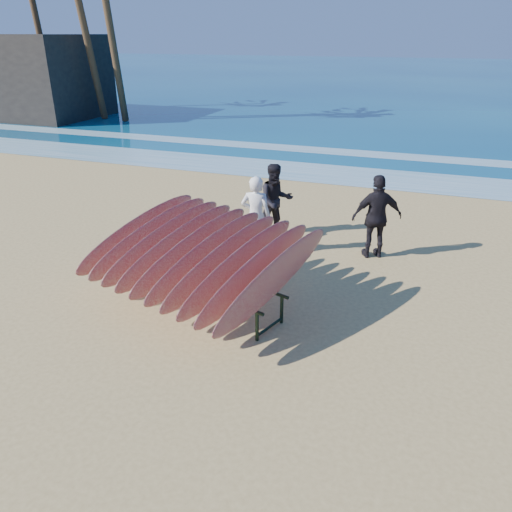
{
  "coord_description": "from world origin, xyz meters",
  "views": [
    {
      "loc": [
        2.56,
        -6.31,
        4.33
      ],
      "look_at": [
        0.0,
        0.8,
        0.95
      ],
      "focal_mm": 35.0,
      "sensor_mm": 36.0,
      "label": 1
    }
  ],
  "objects_px": {
    "person_dark_a": "(276,201)",
    "person_dark_b": "(377,217)",
    "building": "(14,76)",
    "surfboard_rack": "(199,253)",
    "person_white": "(256,217)"
  },
  "relations": [
    {
      "from": "person_white",
      "to": "building",
      "type": "bearing_deg",
      "value": -42.55
    },
    {
      "from": "person_white",
      "to": "person_dark_b",
      "type": "relative_size",
      "value": 0.98
    },
    {
      "from": "person_dark_b",
      "to": "building",
      "type": "distance_m",
      "value": 25.69
    },
    {
      "from": "surfboard_rack",
      "to": "person_dark_b",
      "type": "height_order",
      "value": "person_dark_b"
    },
    {
      "from": "person_dark_a",
      "to": "person_dark_b",
      "type": "relative_size",
      "value": 0.96
    },
    {
      "from": "person_dark_a",
      "to": "person_white",
      "type": "bearing_deg",
      "value": -127.91
    },
    {
      "from": "surfboard_rack",
      "to": "person_white",
      "type": "distance_m",
      "value": 2.31
    },
    {
      "from": "person_dark_a",
      "to": "person_dark_b",
      "type": "distance_m",
      "value": 2.37
    },
    {
      "from": "building",
      "to": "person_dark_a",
      "type": "bearing_deg",
      "value": -33.34
    },
    {
      "from": "surfboard_rack",
      "to": "person_dark_a",
      "type": "xyz_separation_m",
      "value": [
        0.22,
        3.5,
        -0.11
      ]
    },
    {
      "from": "person_dark_a",
      "to": "building",
      "type": "xyz_separation_m",
      "value": [
        -19.6,
        12.89,
        1.29
      ]
    },
    {
      "from": "building",
      "to": "person_white",
      "type": "bearing_deg",
      "value": -35.78
    },
    {
      "from": "person_dark_a",
      "to": "building",
      "type": "relative_size",
      "value": 0.18
    },
    {
      "from": "surfboard_rack",
      "to": "person_dark_b",
      "type": "relative_size",
      "value": 2.23
    },
    {
      "from": "surfboard_rack",
      "to": "person_dark_b",
      "type": "bearing_deg",
      "value": 68.37
    }
  ]
}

